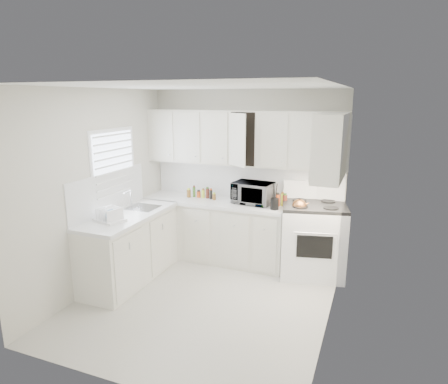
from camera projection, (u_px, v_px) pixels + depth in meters
The scene contains 34 objects.
floor at pixel (203, 301), 4.91m from camera, with size 3.20×3.20×0.00m, color #BCB8AC.
ceiling at pixel (201, 86), 4.30m from camera, with size 3.20×3.20×0.00m, color white.
wall_back at pixel (245, 176), 6.05m from camera, with size 3.00×3.00×0.00m, color beige.
wall_front at pixel (119, 248), 3.16m from camera, with size 3.00×3.00×0.00m, color beige.
wall_left at pixel (98, 190), 5.14m from camera, with size 3.20×3.20×0.00m, color beige.
wall_right at pixel (334, 215), 4.07m from camera, with size 3.20×3.20×0.00m, color beige.
window_blinds at pixel (115, 167), 5.39m from camera, with size 0.06×0.96×1.06m, color white, non-canonical shape.
lower_cabinets_back at pixel (215, 231), 6.12m from camera, with size 2.22×0.60×0.90m, color beige, non-canonical shape.
lower_cabinets_left at pixel (130, 249), 5.41m from camera, with size 0.60×1.60×0.90m, color beige, non-canonical shape.
countertop_back at pixel (214, 202), 6.00m from camera, with size 2.24×0.64×0.05m, color silver.
countertop_left at pixel (129, 216), 5.30m from camera, with size 0.64×1.62×0.05m, color silver.
backsplash_back at pixel (245, 181), 6.06m from camera, with size 2.98×0.02×0.55m, color silver.
backsplash_left at pixel (109, 192), 5.34m from camera, with size 0.02×1.60×0.55m, color silver.
upper_cabinets_back at pixel (242, 165), 5.86m from camera, with size 3.00×0.33×0.80m, color beige, non-canonical shape.
upper_cabinets_right at pixel (328, 179), 4.82m from camera, with size 0.33×0.90×0.80m, color beige, non-canonical shape.
sink at pixel (142, 199), 5.58m from camera, with size 0.42×0.38×0.30m, color gray, non-canonical shape.
stove at pixel (313, 230), 5.52m from camera, with size 0.87×0.71×1.33m, color white, non-canonical shape.
tea_kettle at pixel (299, 205), 5.34m from camera, with size 0.25×0.21×0.23m, color #A15D2B, non-canonical shape.
frying_pan at pixel (329, 208), 5.53m from camera, with size 0.24×0.40×0.04m, color black, non-canonical shape.
microwave at pixel (253, 191), 5.79m from camera, with size 0.57×0.32×0.39m, color gray.
rice_cooker at pixel (239, 194), 5.96m from camera, with size 0.21×0.21×0.21m, color white, non-canonical shape.
paper_towel at pixel (235, 190), 6.08m from camera, with size 0.12×0.12×0.27m, color white.
utensil_crock at pixel (275, 196), 5.47m from camera, with size 0.13×0.13×0.38m, color black, non-canonical shape.
dish_rack at pixel (109, 213), 4.98m from camera, with size 0.36×0.27×0.20m, color white, non-canonical shape.
spice_left_0 at pixel (191, 192), 6.26m from camera, with size 0.06×0.06×0.13m, color brown.
spice_left_1 at pixel (193, 193), 6.15m from camera, with size 0.06×0.06×0.13m, color #386722.
spice_left_2 at pixel (200, 193), 6.21m from camera, with size 0.06×0.06×0.13m, color #CB4D1B.
spice_left_3 at pixel (202, 194), 6.10m from camera, with size 0.06×0.06×0.13m, color #CEE836.
spice_left_4 at pixel (208, 193), 6.15m from camera, with size 0.06×0.06×0.13m, color #60271B.
spice_left_5 at pixel (210, 195), 6.04m from camera, with size 0.06×0.06×0.13m, color black.
spice_left_6 at pixel (217, 194), 6.10m from camera, with size 0.06×0.06×0.13m, color brown.
sauce_right_0 at pixel (280, 198), 5.78m from camera, with size 0.06×0.06×0.19m, color #CB4D1B.
sauce_right_1 at pixel (282, 199), 5.70m from camera, with size 0.06×0.06×0.19m, color #CEE836.
sauce_right_2 at pixel (287, 198), 5.74m from camera, with size 0.06×0.06×0.19m, color #60271B.
Camera 1 is at (1.87, -4.05, 2.49)m, focal length 31.49 mm.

